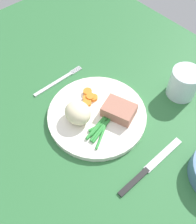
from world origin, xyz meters
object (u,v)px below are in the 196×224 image
object	(u,v)px
knife	(150,167)
water_glass	(183,85)
fork	(58,81)
dinner_plate	(98,116)
meat_portion	(119,110)

from	to	relation	value
knife	water_glass	bearing A→B (deg)	110.68
fork	knife	world-z (taller)	knife
knife	water_glass	world-z (taller)	water_glass
dinner_plate	knife	bearing A→B (deg)	-0.89
knife	water_glass	xyz separation A→B (cm)	(-9.34, 23.09, 3.30)
dinner_plate	fork	xyz separation A→B (cm)	(-17.18, -0.26, -0.60)
dinner_plate	meat_portion	bearing A→B (deg)	49.40
dinner_plate	fork	bearing A→B (deg)	-179.14
fork	meat_portion	bearing A→B (deg)	13.53
meat_portion	water_glass	size ratio (longest dim) A/B	0.96
fork	water_glass	world-z (taller)	water_glass
dinner_plate	knife	xyz separation A→B (cm)	(18.32, -0.29, -0.60)
meat_portion	knife	xyz separation A→B (cm)	(14.86, -4.32, -2.98)
dinner_plate	fork	world-z (taller)	dinner_plate
knife	fork	bearing A→B (deg)	178.60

